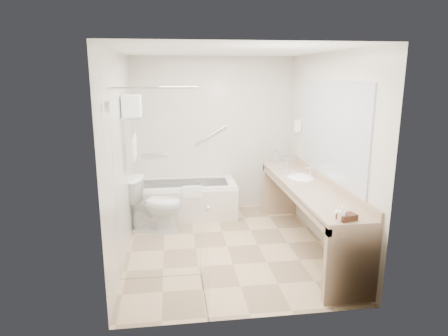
{
  "coord_description": "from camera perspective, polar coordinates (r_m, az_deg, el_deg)",
  "views": [
    {
      "loc": [
        -0.7,
        -4.85,
        2.26
      ],
      "look_at": [
        0.0,
        0.3,
        1.0
      ],
      "focal_mm": 32.0,
      "sensor_mm": 36.0,
      "label": 1
    }
  ],
  "objects": [
    {
      "name": "wall_right",
      "position": [
        5.34,
        14.42,
        2.3
      ],
      "size": [
        0.1,
        3.2,
        2.5
      ],
      "primitive_type": "cube",
      "color": "beige",
      "rests_on": "ground"
    },
    {
      "name": "bathtub",
      "position": [
        6.4,
        -5.58,
        -4.49
      ],
      "size": [
        1.6,
        0.73,
        0.59
      ],
      "color": "white",
      "rests_on": "floor"
    },
    {
      "name": "water_bottle_mid",
      "position": [
        6.05,
        8.99,
        0.85
      ],
      "size": [
        0.06,
        0.06,
        0.2
      ],
      "rotation": [
        0.0,
        0.0,
        0.32
      ],
      "color": "silver",
      "rests_on": "vanity_counter"
    },
    {
      "name": "towel_shelf",
      "position": [
        5.24,
        -12.97,
        7.75
      ],
      "size": [
        0.24,
        0.55,
        0.81
      ],
      "color": "silver",
      "rests_on": "wall_left"
    },
    {
      "name": "floor",
      "position": [
        5.39,
        0.44,
        -11.14
      ],
      "size": [
        3.2,
        3.2,
        0.0
      ],
      "primitive_type": "plane",
      "color": "tan",
      "rests_on": "ground"
    },
    {
      "name": "water_bottle_left",
      "position": [
        5.91,
        8.18,
        0.46
      ],
      "size": [
        0.05,
        0.05,
        0.17
      ],
      "rotation": [
        0.0,
        0.0,
        -0.41
      ],
      "color": "silver",
      "rests_on": "vanity_counter"
    },
    {
      "name": "grab_bar_short",
      "position": [
        6.55,
        -9.77,
        1.88
      ],
      "size": [
        0.4,
        0.03,
        0.03
      ],
      "primitive_type": "cylinder",
      "rotation": [
        0.0,
        1.57,
        0.0
      ],
      "color": "silver",
      "rests_on": "wall_back"
    },
    {
      "name": "ceiling",
      "position": [
        4.9,
        0.49,
        16.44
      ],
      "size": [
        2.6,
        3.2,
        0.1
      ],
      "primitive_type": "cube",
      "color": "white",
      "rests_on": "wall_back"
    },
    {
      "name": "drinking_glass_near",
      "position": [
        5.65,
        8.86,
        -0.57
      ],
      "size": [
        0.08,
        0.08,
        0.08
      ],
      "primitive_type": "cylinder",
      "rotation": [
        0.0,
        0.0,
        0.31
      ],
      "color": "silver",
      "rests_on": "vanity_counter"
    },
    {
      "name": "faucet",
      "position": [
        5.6,
        12.33,
        -0.43
      ],
      "size": [
        0.03,
        0.03,
        0.14
      ],
      "primitive_type": "cylinder",
      "color": "silver",
      "rests_on": "vanity_counter"
    },
    {
      "name": "soap_bottle_a",
      "position": [
        4.05,
        16.4,
        -6.8
      ],
      "size": [
        0.11,
        0.16,
        0.07
      ],
      "primitive_type": "imported",
      "rotation": [
        0.0,
        0.0,
        -0.34
      ],
      "color": "white",
      "rests_on": "vanity_counter"
    },
    {
      "name": "toilet",
      "position": [
        5.86,
        -9.82,
        -5.18
      ],
      "size": [
        0.89,
        0.64,
        0.78
      ],
      "primitive_type": "imported",
      "rotation": [
        0.0,
        0.0,
        1.31
      ],
      "color": "white",
      "rests_on": "floor"
    },
    {
      "name": "wall_back",
      "position": [
        6.56,
        -1.53,
        4.77
      ],
      "size": [
        2.6,
        0.1,
        2.5
      ],
      "primitive_type": "cube",
      "color": "beige",
      "rests_on": "ground"
    },
    {
      "name": "hairdryer_unit",
      "position": [
        6.26,
        10.53,
        5.97
      ],
      "size": [
        0.08,
        0.1,
        0.18
      ],
      "primitive_type": "cube",
      "color": "white",
      "rests_on": "wall_right"
    },
    {
      "name": "soap_bottle_b",
      "position": [
        4.17,
        16.08,
        -6.1
      ],
      "size": [
        0.1,
        0.12,
        0.08
      ],
      "primitive_type": "imported",
      "rotation": [
        0.0,
        0.0,
        -0.26
      ],
      "color": "white",
      "rests_on": "vanity_counter"
    },
    {
      "name": "shower_enclosure",
      "position": [
        4.1,
        -6.46,
        -3.37
      ],
      "size": [
        0.96,
        0.91,
        2.11
      ],
      "color": "silver",
      "rests_on": "floor"
    },
    {
      "name": "wall_left",
      "position": [
        4.99,
        -14.49,
        1.52
      ],
      "size": [
        0.1,
        3.2,
        2.5
      ],
      "primitive_type": "cube",
      "color": "beige",
      "rests_on": "ground"
    },
    {
      "name": "water_bottle_right",
      "position": [
        6.3,
        7.31,
        1.48
      ],
      "size": [
        0.06,
        0.06,
        0.21
      ],
      "rotation": [
        0.0,
        0.0,
        -0.33
      ],
      "color": "silver",
      "rests_on": "vanity_counter"
    },
    {
      "name": "drinking_glass_far",
      "position": [
        5.55,
        9.81,
        -0.8
      ],
      "size": [
        0.09,
        0.09,
        0.09
      ],
      "primitive_type": "cylinder",
      "rotation": [
        0.0,
        0.0,
        -0.34
      ],
      "color": "silver",
      "rests_on": "vanity_counter"
    },
    {
      "name": "sink",
      "position": [
        5.58,
        10.87,
        -1.58
      ],
      "size": [
        0.4,
        0.52,
        0.14
      ],
      "primitive_type": "ellipsoid",
      "color": "white",
      "rests_on": "vanity_counter"
    },
    {
      "name": "grab_bar_long",
      "position": [
        6.52,
        -1.93,
        4.7
      ],
      "size": [
        0.53,
        0.03,
        0.33
      ],
      "primitive_type": "cylinder",
      "rotation": [
        0.0,
        1.05,
        0.0
      ],
      "color": "silver",
      "rests_on": "wall_back"
    },
    {
      "name": "wall_front",
      "position": [
        3.47,
        4.22,
        -3.29
      ],
      "size": [
        2.6,
        0.1,
        2.5
      ],
      "primitive_type": "cube",
      "color": "beige",
      "rests_on": "ground"
    },
    {
      "name": "vanity_counter",
      "position": [
        5.26,
        11.84,
        -4.6
      ],
      "size": [
        0.55,
        2.7,
        0.95
      ],
      "color": "tan",
      "rests_on": "floor"
    },
    {
      "name": "amenity_basket",
      "position": [
        4.09,
        17.16,
        -6.71
      ],
      "size": [
        0.2,
        0.16,
        0.06
      ],
      "primitive_type": "cube",
      "rotation": [
        0.0,
        0.0,
        0.27
      ],
      "color": "#452618",
      "rests_on": "vanity_counter"
    },
    {
      "name": "mirror",
      "position": [
        5.15,
        15.13,
        5.24
      ],
      "size": [
        0.02,
        2.0,
        1.2
      ],
      "primitive_type": "cube",
      "color": "#ACB2B9",
      "rests_on": "wall_right"
    }
  ]
}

